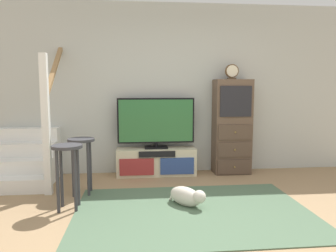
% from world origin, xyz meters
% --- Properties ---
extents(ground_plane, '(20.00, 20.00, 0.00)m').
position_xyz_m(ground_plane, '(0.00, 0.00, 0.00)').
color(ground_plane, '#997A56').
extents(back_wall, '(6.40, 0.12, 2.70)m').
position_xyz_m(back_wall, '(0.00, 2.46, 1.35)').
color(back_wall, '#B2B7B2').
rests_on(back_wall, ground_plane).
extents(area_rug, '(2.60, 1.80, 0.01)m').
position_xyz_m(area_rug, '(0.00, 0.60, 0.01)').
color(area_rug, '#4C664C').
rests_on(area_rug, ground_plane).
extents(media_console, '(1.23, 0.38, 0.42)m').
position_xyz_m(media_console, '(-0.30, 2.19, 0.21)').
color(media_console, beige).
rests_on(media_console, ground_plane).
extents(television, '(1.20, 0.22, 0.79)m').
position_xyz_m(television, '(-0.30, 2.22, 0.84)').
color(television, black).
rests_on(television, media_console).
extents(side_cabinet, '(0.58, 0.38, 1.50)m').
position_xyz_m(side_cabinet, '(0.92, 2.20, 0.75)').
color(side_cabinet, brown).
rests_on(side_cabinet, ground_plane).
extents(desk_clock, '(0.21, 0.08, 0.23)m').
position_xyz_m(desk_clock, '(0.89, 2.19, 1.62)').
color(desk_clock, '#4C3823').
rests_on(desk_clock, side_cabinet).
extents(staircase, '(1.00, 1.36, 2.20)m').
position_xyz_m(staircase, '(-2.24, 2.20, 0.37)').
color(staircase, white).
rests_on(staircase, ground_plane).
extents(bar_stool_near, '(0.34, 0.34, 0.74)m').
position_xyz_m(bar_stool_near, '(-1.38, 0.83, 0.55)').
color(bar_stool_near, '#333338').
rests_on(bar_stool_near, ground_plane).
extents(bar_stool_far, '(0.34, 0.34, 0.73)m').
position_xyz_m(bar_stool_far, '(-1.31, 1.36, 0.54)').
color(bar_stool_far, '#333338').
rests_on(bar_stool_far, ground_plane).
extents(dog, '(0.44, 0.47, 0.23)m').
position_xyz_m(dog, '(-0.03, 0.79, 0.12)').
color(dog, beige).
rests_on(dog, ground_plane).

